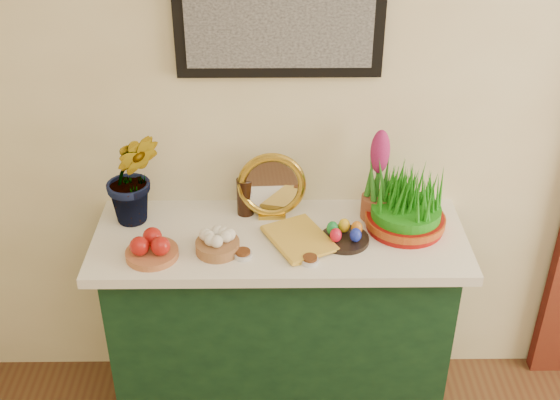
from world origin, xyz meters
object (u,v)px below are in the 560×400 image
object	(u,v)px
sideboard	(280,327)
book	(275,245)
mirror	(272,186)
wheatgrass_sabzeh	(407,203)
hyacinth_green	(131,163)

from	to	relation	value
sideboard	book	xyz separation A→B (m)	(-0.02, -0.10, 0.48)
mirror	wheatgrass_sabzeh	xyz separation A→B (m)	(0.51, -0.10, -0.02)
sideboard	book	distance (m)	0.49
hyacinth_green	mirror	distance (m)	0.53
sideboard	hyacinth_green	bearing A→B (deg)	169.56
hyacinth_green	book	world-z (taller)	hyacinth_green
mirror	book	bearing A→B (deg)	-86.93
hyacinth_green	mirror	world-z (taller)	hyacinth_green
sideboard	mirror	bearing A→B (deg)	102.49
wheatgrass_sabzeh	book	bearing A→B (deg)	-164.31
mirror	wheatgrass_sabzeh	bearing A→B (deg)	-10.77
hyacinth_green	wheatgrass_sabzeh	bearing A→B (deg)	-9.18
mirror	book	size ratio (longest dim) A/B	1.03
mirror	wheatgrass_sabzeh	distance (m)	0.51
mirror	book	xyz separation A→B (m)	(0.01, -0.23, -0.11)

